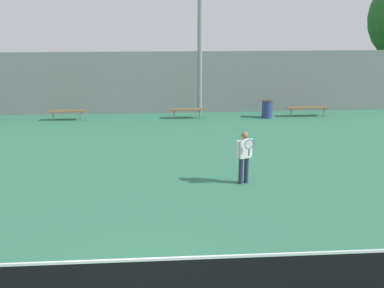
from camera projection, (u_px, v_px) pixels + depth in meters
name	position (u px, v px, depth m)	size (l,w,h in m)	color
tennis_net	(135.00, 283.00, 8.05)	(10.22, 0.09, 1.00)	#195128
tennis_player	(244.00, 154.00, 13.88)	(0.53, 0.48, 1.67)	#282D47
bench_courtside_near	(308.00, 108.00, 23.12)	(2.18, 0.40, 0.48)	brown
bench_adjacent_court	(67.00, 112.00, 22.29)	(1.76, 0.40, 0.48)	brown
bench_by_gate	(187.00, 110.00, 22.70)	(1.64, 0.40, 0.48)	brown
trash_bin	(267.00, 109.00, 22.84)	(0.56, 0.56, 0.89)	navy
back_fence	(150.00, 83.00, 23.56)	(33.17, 0.06, 3.24)	gray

